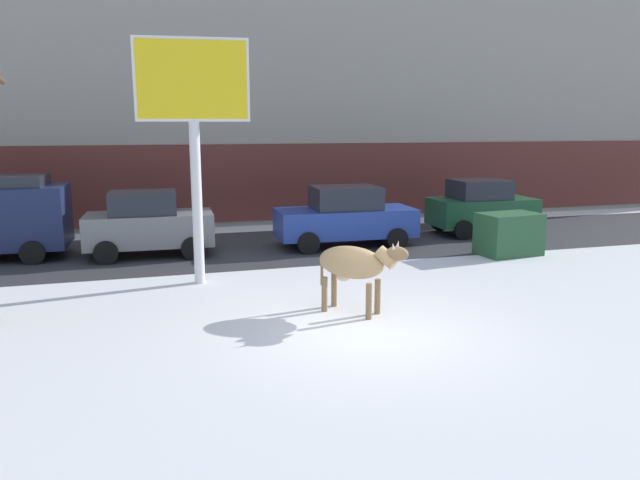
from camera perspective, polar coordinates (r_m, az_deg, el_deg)
ground_plane at (r=10.89m, az=4.43°, el=-8.73°), size 120.00×120.00×0.00m
road_strip at (r=18.31m, az=-4.40°, el=-0.64°), size 60.00×5.60×0.01m
building_facade at (r=25.12m, az=-8.15°, el=17.25°), size 44.00×6.10×13.00m
cow_tan at (r=11.65m, az=3.31°, el=-2.32°), size 1.60×1.67×1.54m
billboard at (r=13.93m, az=-12.08°, el=13.38°), size 2.53×0.45×5.56m
car_grey_hatchback at (r=17.55m, az=-16.10°, el=1.52°), size 3.55×2.02×1.86m
car_blue_sedan at (r=18.26m, az=2.43°, el=2.23°), size 4.26×2.09×1.84m
car_darkgreen_hatchback at (r=21.08m, az=15.19°, el=3.07°), size 3.55×2.02×1.86m
pedestrian_near_billboard at (r=20.97m, az=-27.66°, el=2.04°), size 0.36×0.24×1.73m
dumpster at (r=17.88m, az=17.63°, el=0.55°), size 1.81×1.27×1.20m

